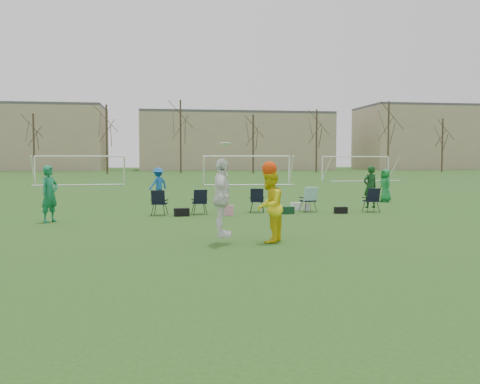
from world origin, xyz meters
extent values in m
plane|color=#254B17|center=(0.00, 0.00, 0.00)|extent=(260.00, 260.00, 0.00)
imported|color=#147448|center=(-7.06, 5.98, 0.97)|extent=(0.77, 0.84, 1.93)
imported|color=#1759B3|center=(-3.43, 15.48, 0.85)|extent=(1.25, 1.19, 1.71)
imported|color=#167E35|center=(7.86, 12.52, 0.83)|extent=(0.64, 0.87, 1.65)
imported|color=white|center=(-1.82, 0.45, 1.18)|extent=(0.66, 1.22, 1.97)
imported|color=yellow|center=(-0.58, 0.56, 0.94)|extent=(1.05, 1.14, 1.88)
sphere|color=red|center=(-0.58, 0.56, 1.91)|extent=(0.38, 0.38, 0.38)
cylinder|color=white|center=(-1.72, 0.54, 2.53)|extent=(0.27, 0.27, 0.08)
imported|color=#103C17|center=(5.17, 7.93, 1.01)|extent=(0.71, 0.55, 1.73)
cube|color=black|center=(-2.55, 7.28, 0.15)|extent=(0.59, 0.39, 0.30)
cube|color=#C98298|center=(-0.77, 7.19, 0.20)|extent=(0.38, 0.28, 0.40)
cube|color=#0E351B|center=(1.62, 7.53, 0.14)|extent=(0.50, 0.37, 0.28)
cube|color=white|center=(2.33, 8.96, 0.16)|extent=(0.46, 0.36, 0.32)
cylinder|color=white|center=(2.67, 8.53, 0.15)|extent=(0.26, 0.26, 0.30)
cube|color=black|center=(3.72, 7.34, 0.13)|extent=(0.51, 0.28, 0.26)
cube|color=black|center=(-3.37, 7.81, 0.48)|extent=(0.72, 0.72, 0.96)
cube|color=black|center=(-1.83, 7.94, 0.48)|extent=(0.65, 0.65, 0.96)
cube|color=black|center=(0.55, 8.40, 0.48)|extent=(0.71, 0.71, 0.96)
cube|color=black|center=(2.64, 8.29, 0.48)|extent=(0.71, 0.71, 0.96)
cube|color=black|center=(5.17, 7.83, 0.48)|extent=(0.62, 0.62, 0.96)
cylinder|color=white|center=(-13.64, 33.68, 1.20)|extent=(0.12, 0.12, 2.40)
cylinder|color=white|center=(-6.36, 34.32, 1.20)|extent=(0.12, 0.12, 2.40)
cylinder|color=white|center=(-10.00, 34.00, 2.40)|extent=(7.28, 0.76, 0.12)
cylinder|color=white|center=(0.36, 32.25, 1.20)|extent=(0.12, 0.12, 2.40)
cylinder|color=white|center=(7.64, 31.75, 1.20)|extent=(0.12, 0.12, 2.40)
cylinder|color=white|center=(4.00, 32.00, 2.40)|extent=(7.29, 0.63, 0.12)
cylinder|color=white|center=(12.39, 37.49, 1.20)|extent=(0.12, 0.12, 2.40)
cylinder|color=white|center=(19.61, 38.51, 1.20)|extent=(0.12, 0.12, 2.40)
cylinder|color=white|center=(16.00, 38.00, 2.40)|extent=(7.25, 1.13, 0.12)
cylinder|color=#382B21|center=(-22.00, 71.50, 4.50)|extent=(0.28, 0.28, 9.00)
cylinder|color=#382B21|center=(-11.00, 68.50, 5.10)|extent=(0.28, 0.28, 10.20)
cylinder|color=#382B21|center=(0.00, 71.50, 5.70)|extent=(0.28, 0.28, 11.40)
cylinder|color=#382B21|center=(11.00, 68.50, 4.50)|extent=(0.28, 0.28, 9.00)
cylinder|color=#382B21|center=(22.00, 71.50, 5.10)|extent=(0.28, 0.28, 10.20)
cylinder|color=#382B21|center=(33.00, 68.50, 5.70)|extent=(0.28, 0.28, 11.40)
cylinder|color=#382B21|center=(44.00, 71.50, 4.50)|extent=(0.28, 0.28, 9.00)
cube|color=tan|center=(12.00, 96.00, 5.50)|extent=(38.00, 16.00, 11.00)
cube|color=tan|center=(55.00, 96.00, 6.50)|extent=(30.00, 16.00, 13.00)
camera|label=1|loc=(-3.37, -12.85, 2.14)|focal=40.00mm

